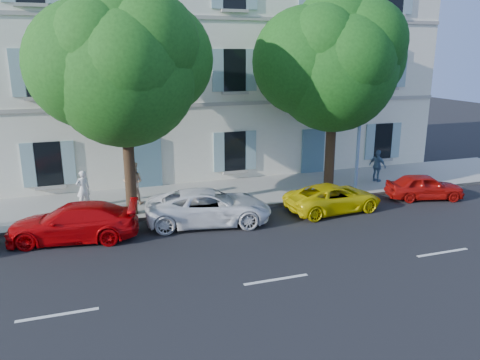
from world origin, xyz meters
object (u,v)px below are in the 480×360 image
object	(u,v)px
car_white_coupe	(209,207)
car_red_hatchback	(425,186)
car_yellow_supercar	(333,198)
street_lamp	(363,101)
tree_left	(123,73)
pedestrian_b	(133,183)
car_red_coupe	(73,222)
tree_right	(334,69)
pedestrian_c	(378,166)
pedestrian_a	(83,189)

from	to	relation	value
car_white_coupe	car_red_hatchback	distance (m)	10.07
car_yellow_supercar	street_lamp	size ratio (longest dim) A/B	0.55
tree_left	pedestrian_b	xyz separation A→B (m)	(0.23, 1.35, -4.61)
car_white_coupe	car_yellow_supercar	bearing A→B (deg)	-82.75
pedestrian_b	tree_left	bearing A→B (deg)	102.48
car_red_coupe	tree_right	size ratio (longest dim) A/B	0.52
tree_right	pedestrian_c	bearing A→B (deg)	7.84
car_white_coupe	pedestrian_c	bearing A→B (deg)	-64.21
car_white_coupe	pedestrian_a	world-z (taller)	pedestrian_a
pedestrian_a	pedestrian_b	xyz separation A→B (m)	(2.04, -0.18, 0.13)
car_white_coupe	pedestrian_c	xyz separation A→B (m)	(9.45, 2.71, 0.28)
car_yellow_supercar	pedestrian_b	world-z (taller)	pedestrian_b
car_red_hatchback	pedestrian_a	distance (m)	15.00
car_red_coupe	car_red_hatchback	bearing A→B (deg)	100.08
pedestrian_c	pedestrian_b	bearing A→B (deg)	68.78
car_white_coupe	car_red_hatchback	xyz separation A→B (m)	(10.07, -0.05, -0.10)
street_lamp	pedestrian_c	bearing A→B (deg)	34.06
tree_left	tree_right	world-z (taller)	tree_right
car_red_hatchback	car_red_coupe	bearing A→B (deg)	105.02
car_white_coupe	street_lamp	xyz separation A→B (m)	(7.48, 1.38, 3.71)
tree_left	tree_right	distance (m)	9.27
pedestrian_a	pedestrian_b	bearing A→B (deg)	155.79
tree_left	car_white_coupe	bearing A→B (deg)	-30.98
tree_right	car_yellow_supercar	bearing A→B (deg)	-114.91
car_yellow_supercar	tree_right	xyz separation A→B (m)	(1.18, 2.54, 5.15)
tree_right	pedestrian_b	bearing A→B (deg)	175.52
street_lamp	tree_left	bearing A→B (deg)	178.44
street_lamp	pedestrian_c	world-z (taller)	street_lamp
tree_left	pedestrian_c	size ratio (longest dim) A/B	5.34
car_red_hatchback	tree_left	bearing A→B (deg)	97.29
car_white_coupe	pedestrian_c	world-z (taller)	pedestrian_c
tree_right	pedestrian_a	size ratio (longest dim) A/B	5.53
car_white_coupe	pedestrian_b	bearing A→B (deg)	49.84
car_red_hatchback	pedestrian_c	distance (m)	2.86
car_yellow_supercar	street_lamp	xyz separation A→B (m)	(2.17, 1.61, 3.81)
car_red_hatchback	pedestrian_c	xyz separation A→B (m)	(-0.62, 2.76, 0.38)
tree_right	pedestrian_a	distance (m)	12.08
car_yellow_supercar	tree_left	size ratio (longest dim) A/B	0.48
tree_right	car_white_coupe	bearing A→B (deg)	-160.45
car_red_coupe	tree_left	world-z (taller)	tree_left
car_red_hatchback	pedestrian_b	distance (m)	12.98
car_white_coupe	street_lamp	bearing A→B (deg)	-69.78
car_red_coupe	car_yellow_supercar	bearing A→B (deg)	99.13
car_yellow_supercar	car_red_hatchback	distance (m)	4.76
tree_left	street_lamp	bearing A→B (deg)	-1.56
pedestrian_b	car_red_coupe	bearing A→B (deg)	73.88
pedestrian_c	tree_left	bearing A→B (deg)	75.15
pedestrian_a	pedestrian_b	distance (m)	2.05
car_yellow_supercar	tree_left	distance (m)	9.73
tree_left	pedestrian_c	distance (m)	13.13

